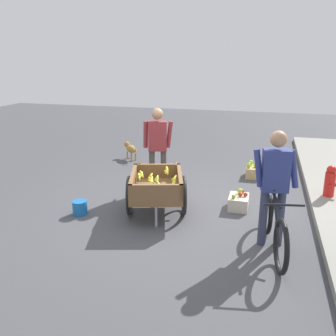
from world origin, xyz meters
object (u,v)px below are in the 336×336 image
(fruit_cart, at_px, (156,188))
(plastic_bucket, at_px, (80,208))
(cyclist_person, at_px, (275,179))
(mixed_fruit_crate, at_px, (254,171))
(vendor_person, at_px, (158,142))
(apple_crate, at_px, (239,202))
(bicycle, at_px, (273,226))
(dog, at_px, (131,149))
(fire_hydrant, at_px, (330,184))

(fruit_cart, xyz_separation_m, plastic_bucket, (0.35, -1.19, -0.33))
(cyclist_person, bearing_deg, mixed_fruit_crate, -173.22)
(vendor_person, relative_size, cyclist_person, 0.99)
(fruit_cart, relative_size, mixed_fruit_crate, 4.08)
(cyclist_person, relative_size, apple_crate, 3.57)
(plastic_bucket, xyz_separation_m, mixed_fruit_crate, (-2.72, 2.62, 0.01))
(vendor_person, relative_size, bicycle, 0.95)
(bicycle, xyz_separation_m, cyclist_person, (-0.15, -0.03, 0.58))
(plastic_bucket, distance_m, apple_crate, 2.63)
(plastic_bucket, xyz_separation_m, apple_crate, (-0.92, 2.46, 0.01))
(fruit_cart, relative_size, apple_crate, 4.08)
(vendor_person, relative_size, mixed_fruit_crate, 3.55)
(dog, relative_size, apple_crate, 1.16)
(dog, height_order, fire_hydrant, fire_hydrant)
(fruit_cart, distance_m, bicycle, 1.94)
(fire_hydrant, height_order, mixed_fruit_crate, fire_hydrant)
(fruit_cart, bearing_deg, bicycle, 68.63)
(cyclist_person, xyz_separation_m, fire_hydrant, (-1.83, 0.98, -0.60))
(vendor_person, xyz_separation_m, apple_crate, (0.53, 1.58, -0.81))
(apple_crate, height_order, mixed_fruit_crate, mixed_fruit_crate)
(fruit_cart, bearing_deg, cyclist_person, 72.63)
(fruit_cart, height_order, mixed_fruit_crate, fruit_cart)
(bicycle, bearing_deg, apple_crate, -157.23)
(fruit_cart, bearing_deg, vendor_person, -164.11)
(fire_hydrant, bearing_deg, cyclist_person, -28.19)
(fruit_cart, bearing_deg, dog, -151.90)
(bicycle, height_order, apple_crate, bicycle)
(plastic_bucket, bearing_deg, apple_crate, 110.58)
(fruit_cart, height_order, plastic_bucket, fruit_cart)
(fire_hydrant, bearing_deg, fruit_cart, -65.20)
(bicycle, distance_m, apple_crate, 1.41)
(fruit_cart, xyz_separation_m, bicycle, (0.71, 1.80, -0.09))
(fruit_cart, xyz_separation_m, cyclist_person, (0.56, 1.78, 0.50))
(fire_hydrant, height_order, plastic_bucket, fire_hydrant)
(bicycle, bearing_deg, fruit_cart, -111.37)
(bicycle, height_order, plastic_bucket, bicycle)
(fruit_cart, relative_size, vendor_person, 1.15)
(dog, relative_size, fire_hydrant, 0.76)
(fruit_cart, xyz_separation_m, apple_crate, (-0.58, 1.26, -0.32))
(bicycle, height_order, dog, bicycle)
(vendor_person, distance_m, mixed_fruit_crate, 2.30)
(mixed_fruit_crate, bearing_deg, fruit_cart, -31.04)
(bicycle, relative_size, fire_hydrant, 2.46)
(fire_hydrant, distance_m, mixed_fruit_crate, 1.74)
(cyclist_person, distance_m, plastic_bucket, 3.09)
(cyclist_person, bearing_deg, vendor_person, -128.47)
(cyclist_person, relative_size, plastic_bucket, 6.68)
(mixed_fruit_crate, bearing_deg, bicycle, 6.95)
(vendor_person, bearing_deg, mixed_fruit_crate, 126.02)
(fruit_cart, height_order, cyclist_person, cyclist_person)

